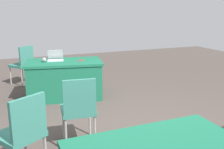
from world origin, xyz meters
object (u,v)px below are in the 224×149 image
(chair_near_front, at_px, (23,131))
(yarn_ball, at_px, (44,60))
(table_foreground, at_px, (65,79))
(chair_tucked_left, at_px, (23,63))
(chair_tucked_right, at_px, (79,107))
(laptop_silver, at_px, (55,58))
(scissors_red, at_px, (81,60))

(chair_near_front, distance_m, yarn_ball, 2.63)
(chair_near_front, bearing_deg, table_foreground, 37.04)
(chair_tucked_left, height_order, chair_tucked_right, chair_tucked_right)
(chair_near_front, relative_size, yarn_ball, 10.51)
(chair_tucked_left, bearing_deg, chair_near_front, -133.65)
(laptop_silver, bearing_deg, chair_tucked_left, -52.88)
(chair_tucked_left, bearing_deg, scissors_red, -93.16)
(scissors_red, bearing_deg, chair_tucked_right, 34.70)
(yarn_ball, bearing_deg, chair_near_front, 76.52)
(scissors_red, bearing_deg, laptop_silver, -65.15)
(laptop_silver, relative_size, yarn_ball, 4.05)
(chair_near_front, xyz_separation_m, scissors_red, (-1.33, -2.40, 0.22))
(chair_near_front, bearing_deg, laptop_silver, 40.88)
(chair_near_front, distance_m, scissors_red, 2.76)
(scissors_red, bearing_deg, yarn_ball, -49.61)
(laptop_silver, xyz_separation_m, yarn_ball, (0.24, 0.10, 0.01))
(yarn_ball, bearing_deg, chair_tucked_left, -75.69)
(chair_tucked_left, xyz_separation_m, yarn_ball, (-0.33, 1.29, 0.28))
(chair_near_front, height_order, laptop_silver, laptop_silver)
(chair_tucked_left, distance_m, scissors_red, 1.79)
(table_foreground, relative_size, laptop_silver, 4.52)
(yarn_ball, bearing_deg, table_foreground, 172.51)
(table_foreground, height_order, laptop_silver, laptop_silver)
(chair_tucked_right, bearing_deg, chair_near_front, -142.54)
(table_foreground, xyz_separation_m, chair_near_front, (0.99, 2.49, 0.16))
(table_foreground, height_order, chair_tucked_left, chair_tucked_left)
(chair_near_front, height_order, yarn_ball, chair_near_front)
(table_foreground, xyz_separation_m, chair_tucked_right, (0.26, 2.06, 0.17))
(chair_near_front, distance_m, chair_tucked_right, 0.85)
(chair_tucked_right, relative_size, scissors_red, 5.36)
(table_foreground, distance_m, chair_tucked_left, 1.52)
(yarn_ball, height_order, scissors_red, yarn_ball)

